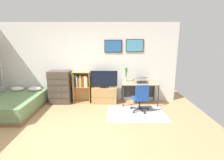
# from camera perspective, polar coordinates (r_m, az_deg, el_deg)

# --- Properties ---
(ground_plane) EXTENTS (7.20, 7.20, 0.00)m
(ground_plane) POSITION_cam_1_polar(r_m,az_deg,el_deg) (4.13, -12.30, -17.97)
(ground_plane) COLOR tan
(wall_back_with_posters) EXTENTS (6.12, 0.09, 2.70)m
(wall_back_with_posters) POSITION_cam_1_polar(r_m,az_deg,el_deg) (5.99, -7.95, 5.72)
(wall_back_with_posters) COLOR silver
(wall_back_with_posters) RESTS_ON ground_plane
(area_rug) EXTENTS (1.70, 1.20, 0.01)m
(area_rug) POSITION_cam_1_polar(r_m,az_deg,el_deg) (5.22, 8.10, -10.86)
(area_rug) COLOR #B2B7BC
(area_rug) RESTS_ON ground_plane
(bed) EXTENTS (1.33, 1.94, 0.59)m
(bed) POSITION_cam_1_polar(r_m,az_deg,el_deg) (5.97, -29.53, -7.01)
(bed) COLOR brown
(bed) RESTS_ON ground_plane
(dresser) EXTENTS (0.72, 0.46, 1.12)m
(dresser) POSITION_cam_1_polar(r_m,az_deg,el_deg) (6.08, -16.96, -2.30)
(dresser) COLOR #4C4238
(dresser) RESTS_ON ground_plane
(bookshelf) EXTENTS (0.58, 0.30, 1.08)m
(bookshelf) POSITION_cam_1_polar(r_m,az_deg,el_deg) (5.95, -10.35, -1.32)
(bookshelf) COLOR tan
(bookshelf) RESTS_ON ground_plane
(tv_stand) EXTENTS (0.84, 0.41, 0.54)m
(tv_stand) POSITION_cam_1_polar(r_m,az_deg,el_deg) (5.92, -2.67, -5.03)
(tv_stand) COLOR tan
(tv_stand) RESTS_ON ground_plane
(television) EXTENTS (0.90, 0.16, 0.58)m
(television) POSITION_cam_1_polar(r_m,az_deg,el_deg) (5.75, -2.74, 0.23)
(television) COLOR black
(television) RESTS_ON tv_stand
(desk) EXTENTS (1.19, 0.60, 0.74)m
(desk) POSITION_cam_1_polar(r_m,az_deg,el_deg) (5.88, 9.03, -1.94)
(desk) COLOR tan
(desk) RESTS_ON ground_plane
(office_chair) EXTENTS (0.57, 0.58, 0.86)m
(office_chair) POSITION_cam_1_polar(r_m,az_deg,el_deg) (5.18, 9.54, -5.74)
(office_chair) COLOR #232326
(office_chair) RESTS_ON ground_plane
(laptop) EXTENTS (0.42, 0.45, 0.17)m
(laptop) POSITION_cam_1_polar(r_m,az_deg,el_deg) (5.82, 9.80, -0.11)
(laptop) COLOR black
(laptop) RESTS_ON desk
(computer_mouse) EXTENTS (0.06, 0.10, 0.03)m
(computer_mouse) POSITION_cam_1_polar(r_m,az_deg,el_deg) (5.74, 12.71, -0.92)
(computer_mouse) COLOR silver
(computer_mouse) RESTS_ON desk
(bamboo_vase) EXTENTS (0.10, 0.10, 0.50)m
(bamboo_vase) POSITION_cam_1_polar(r_m,az_deg,el_deg) (5.82, 4.64, 2.08)
(bamboo_vase) COLOR silver
(bamboo_vase) RESTS_ON desk
(wine_glass) EXTENTS (0.07, 0.07, 0.18)m
(wine_glass) POSITION_cam_1_polar(r_m,az_deg,el_deg) (5.67, 6.48, 0.38)
(wine_glass) COLOR silver
(wine_glass) RESTS_ON desk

